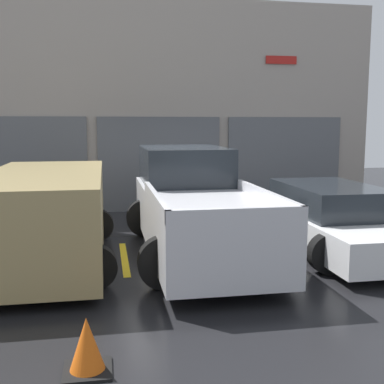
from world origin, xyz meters
TOP-DOWN VIEW (x-y plane):
  - ground_plane at (0.00, 0.00)m, footprint 28.00×28.00m
  - shophouse_building at (-0.01, 3.28)m, footprint 12.07×0.68m
  - pickup_truck at (0.00, -1.46)m, footprint 2.40×5.52m
  - sedan_white at (2.64, -1.76)m, footprint 2.21×4.67m
  - sedan_side at (-2.64, -1.79)m, footprint 2.34×4.82m
  - parking_stripe_left at (-1.32, -1.80)m, footprint 0.12×2.20m
  - parking_stripe_centre at (1.32, -1.80)m, footprint 0.12×2.20m
  - traffic_cone at (-1.84, -5.74)m, footprint 0.47×0.47m

SIDE VIEW (x-z plane):
  - ground_plane at x=0.00m, z-range 0.00..0.00m
  - parking_stripe_left at x=-1.32m, z-range 0.00..0.01m
  - parking_stripe_centre at x=1.32m, z-range 0.00..0.01m
  - traffic_cone at x=-1.84m, z-range -0.02..0.53m
  - sedan_white at x=2.64m, z-range -0.03..1.19m
  - sedan_side at x=-2.64m, z-range 0.07..1.64m
  - pickup_truck at x=0.00m, z-range -0.07..1.83m
  - shophouse_building at x=-0.01m, z-range -0.08..5.68m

